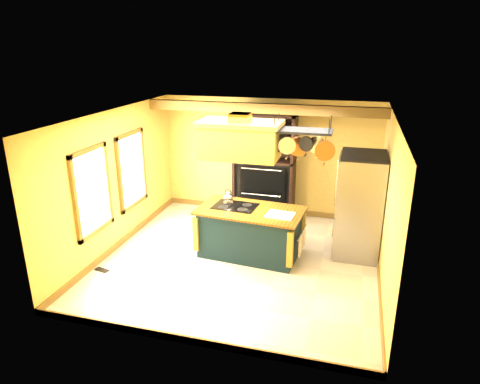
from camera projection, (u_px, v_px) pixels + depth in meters
The scene contains 15 objects.
floor at pixel (240, 260), 8.05m from camera, with size 5.00×5.00×0.00m, color beige.
ceiling at pixel (241, 116), 7.15m from camera, with size 5.00×5.00×0.00m, color white.
wall_back at pixel (269, 158), 9.88m from camera, with size 5.00×0.02×2.70m, color gold.
wall_front at pixel (188, 256), 5.32m from camera, with size 5.00×0.02×2.70m, color gold.
wall_left at pixel (115, 181), 8.22m from camera, with size 0.02×5.00×2.70m, color gold.
wall_right at pixel (388, 205), 6.98m from camera, with size 0.02×5.00×2.70m, color gold.
ceiling_beam at pixel (262, 108), 8.74m from camera, with size 5.00×0.15×0.20m, color brown.
window_near at pixel (93, 192), 7.47m from camera, with size 0.06×1.06×1.56m.
window_far at pixel (132, 170), 8.74m from camera, with size 0.06×1.06×1.56m.
kitchen_island at pixel (250, 232), 8.11m from camera, with size 2.04×1.25×1.11m.
range_hood at pixel (240, 139), 7.57m from camera, with size 1.46×0.83×0.80m.
pot_rack at pixel (303, 138), 7.27m from camera, with size 1.10×0.50×0.72m.
refrigerator at pixel (359, 207), 8.01m from camera, with size 0.83×0.99×1.93m.
hutch at pixel (264, 178), 9.79m from camera, with size 1.37×0.62×2.42m.
floor_register at pixel (102, 270), 7.67m from camera, with size 0.28×0.12×0.01m, color black.
Camera 1 is at (1.88, -6.92, 3.86)m, focal length 32.00 mm.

